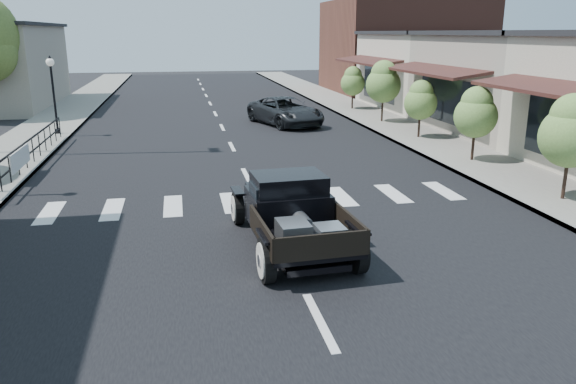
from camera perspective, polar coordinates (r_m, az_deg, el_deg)
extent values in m
plane|color=black|center=(12.18, -0.22, -6.39)|extent=(120.00, 120.00, 0.00)
cube|color=black|center=(26.56, -6.35, 5.82)|extent=(14.00, 80.00, 0.02)
cube|color=gray|center=(27.22, -24.54, 4.87)|extent=(3.00, 80.00, 0.15)
cube|color=gray|center=(28.51, 11.03, 6.45)|extent=(3.00, 80.00, 0.15)
cube|color=gray|center=(29.63, 24.67, 9.91)|extent=(10.00, 9.00, 4.50)
cube|color=beige|center=(37.31, 16.62, 11.63)|extent=(10.00, 9.00, 4.50)
cube|color=brown|center=(46.55, 11.54, 14.24)|extent=(11.00, 10.00, 7.00)
imported|color=black|center=(29.10, -0.27, 8.17)|extent=(3.74, 5.50, 1.40)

